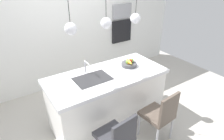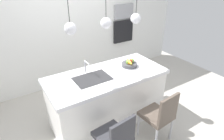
# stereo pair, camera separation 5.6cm
# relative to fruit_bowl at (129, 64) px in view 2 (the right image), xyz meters

# --- Properties ---
(floor) EXTENTS (6.60, 6.60, 0.00)m
(floor) POSITION_rel_fruit_bowl_xyz_m (-0.49, -0.04, -0.97)
(floor) COLOR #BCB7AD
(floor) RESTS_ON ground
(back_wall) EXTENTS (6.00, 0.10, 2.60)m
(back_wall) POSITION_rel_fruit_bowl_xyz_m (-0.49, 1.61, 0.33)
(back_wall) COLOR white
(back_wall) RESTS_ON ground
(kitchen_island) EXTENTS (1.97, 0.89, 0.92)m
(kitchen_island) POSITION_rel_fruit_bowl_xyz_m (-0.49, -0.04, -0.51)
(kitchen_island) COLOR white
(kitchen_island) RESTS_ON ground
(sink_basin) EXTENTS (0.56, 0.40, 0.02)m
(sink_basin) POSITION_rel_fruit_bowl_xyz_m (-0.75, -0.04, -0.06)
(sink_basin) COLOR #2D2D30
(sink_basin) RESTS_ON kitchen_island
(faucet) EXTENTS (0.02, 0.17, 0.22)m
(faucet) POSITION_rel_fruit_bowl_xyz_m (-0.75, 0.17, 0.09)
(faucet) COLOR silver
(faucet) RESTS_ON kitchen_island
(fruit_bowl) EXTENTS (0.27, 0.27, 0.14)m
(fruit_bowl) POSITION_rel_fruit_bowl_xyz_m (0.00, 0.00, 0.00)
(fruit_bowl) COLOR #4C4C51
(fruit_bowl) RESTS_ON kitchen_island
(microwave) EXTENTS (0.54, 0.08, 0.34)m
(microwave) POSITION_rel_fruit_bowl_xyz_m (0.96, 1.54, 0.56)
(microwave) COLOR #9E9EA3
(microwave) RESTS_ON back_wall
(oven) EXTENTS (0.56, 0.08, 0.56)m
(oven) POSITION_rel_fruit_bowl_xyz_m (0.96, 1.54, 0.06)
(oven) COLOR black
(oven) RESTS_ON back_wall
(chair_near) EXTENTS (0.45, 0.49, 0.86)m
(chair_near) POSITION_rel_fruit_bowl_xyz_m (-0.88, -0.88, -0.48)
(chair_near) COLOR #333338
(chair_near) RESTS_ON ground
(chair_middle) EXTENTS (0.44, 0.46, 0.90)m
(chair_middle) POSITION_rel_fruit_bowl_xyz_m (-0.08, -0.89, -0.47)
(chair_middle) COLOR brown
(chair_middle) RESTS_ON ground
(pendant_light_left) EXTENTS (0.16, 0.16, 0.76)m
(pendant_light_left) POSITION_rel_fruit_bowl_xyz_m (-1.03, -0.04, 0.78)
(pendant_light_left) COLOR silver
(pendant_light_center) EXTENTS (0.16, 0.16, 0.76)m
(pendant_light_center) POSITION_rel_fruit_bowl_xyz_m (-0.49, -0.04, 0.78)
(pendant_light_center) COLOR silver
(pendant_light_right) EXTENTS (0.16, 0.16, 0.76)m
(pendant_light_right) POSITION_rel_fruit_bowl_xyz_m (0.05, -0.04, 0.78)
(pendant_light_right) COLOR silver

